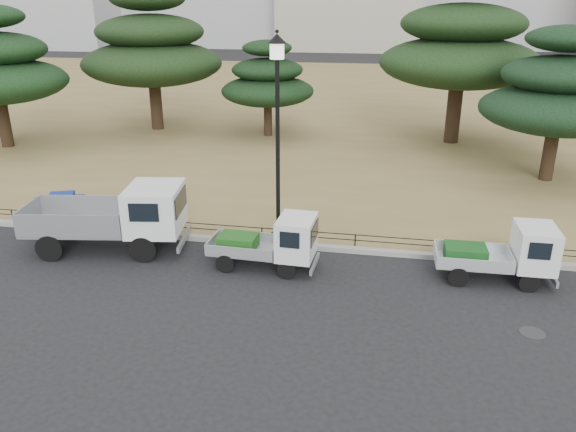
% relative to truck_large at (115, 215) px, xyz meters
% --- Properties ---
extents(ground, '(220.00, 220.00, 0.00)m').
position_rel_truck_large_xyz_m(ground, '(5.36, -1.44, -1.16)').
color(ground, black).
extents(lawn, '(120.00, 56.00, 0.15)m').
position_rel_truck_large_xyz_m(lawn, '(5.36, 29.16, -1.09)').
color(lawn, olive).
rests_on(lawn, ground).
extents(curb, '(120.00, 0.25, 0.16)m').
position_rel_truck_large_xyz_m(curb, '(5.36, 1.16, -1.08)').
color(curb, gray).
rests_on(curb, ground).
extents(truck_large, '(5.04, 2.63, 2.09)m').
position_rel_truck_large_xyz_m(truck_large, '(0.00, 0.00, 0.00)').
color(truck_large, black).
rests_on(truck_large, ground).
extents(truck_kei_front, '(3.13, 1.43, 1.63)m').
position_rel_truck_large_xyz_m(truck_kei_front, '(5.03, -0.37, -0.35)').
color(truck_kei_front, black).
rests_on(truck_kei_front, ground).
extents(truck_kei_rear, '(3.17, 1.41, 1.65)m').
position_rel_truck_large_xyz_m(truck_kei_rear, '(11.54, 0.09, -0.34)').
color(truck_kei_rear, black).
rests_on(truck_kei_rear, ground).
extents(street_lamp, '(0.57, 0.57, 6.34)m').
position_rel_truck_large_xyz_m(street_lamp, '(4.87, 1.46, 3.27)').
color(street_lamp, black).
rests_on(street_lamp, lawn).
extents(pipe_fence, '(38.00, 0.04, 0.40)m').
position_rel_truck_large_xyz_m(pipe_fence, '(5.36, 1.31, -0.72)').
color(pipe_fence, black).
rests_on(pipe_fence, lawn).
extents(tarp_pile, '(2.03, 1.78, 1.13)m').
position_rel_truck_large_xyz_m(tarp_pile, '(-2.87, 1.40, -0.56)').
color(tarp_pile, navy).
rests_on(tarp_pile, lawn).
extents(manhole, '(0.60, 0.60, 0.01)m').
position_rel_truck_large_xyz_m(manhole, '(11.86, -2.64, -1.16)').
color(manhole, '#2D2D30').
rests_on(manhole, ground).
extents(pine_west_near, '(8.03, 8.03, 8.03)m').
position_rel_truck_large_xyz_m(pine_west_near, '(-5.69, 16.57, 3.61)').
color(pine_west_near, black).
rests_on(pine_west_near, lawn).
extents(pine_center_left, '(5.18, 5.18, 5.26)m').
position_rel_truck_large_xyz_m(pine_center_left, '(1.25, 16.05, 2.03)').
color(pine_center_left, black).
rests_on(pine_center_left, lawn).
extents(pine_center_right, '(8.27, 8.27, 8.78)m').
position_rel_truck_large_xyz_m(pine_center_right, '(11.42, 16.33, 4.07)').
color(pine_center_right, black).
rests_on(pine_center_right, lawn).
extents(pine_east_near, '(6.29, 6.29, 6.35)m').
position_rel_truck_large_xyz_m(pine_east_near, '(14.88, 9.92, 2.65)').
color(pine_east_near, black).
rests_on(pine_east_near, lawn).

